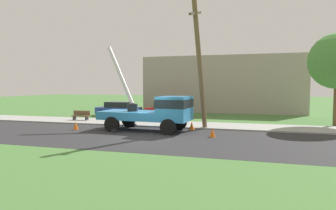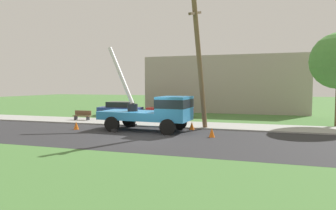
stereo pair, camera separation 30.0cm
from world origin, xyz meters
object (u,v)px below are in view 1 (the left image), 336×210
Objects in this scene: park_bench at (81,116)px; parked_sedan_blue at (119,109)px; leaning_utility_pole at (200,64)px; traffic_cone_curbside at (192,126)px; traffic_cone_ahead at (212,132)px; parked_sedan_red at (169,109)px; traffic_cone_behind at (76,126)px; utility_truck at (157,110)px.

parked_sedan_blue is at bearing 77.54° from park_bench.
leaning_utility_pole is at bearing -38.42° from parked_sedan_blue.
traffic_cone_curbside is 0.13× the size of parked_sedan_blue.
parked_sedan_red is (-5.66, 10.34, 0.43)m from traffic_cone_ahead.
traffic_cone_behind is 0.12× the size of parked_sedan_red.
traffic_cone_ahead is 9.55m from traffic_cone_behind.
park_bench is (-2.35, 4.36, 0.18)m from traffic_cone_behind.
traffic_cone_behind is at bearing -163.99° from traffic_cone_curbside.
parked_sedan_red is at bearing 116.61° from traffic_cone_curbside.
traffic_cone_ahead is at bearing -2.11° from traffic_cone_behind.
utility_truck is 9.25m from parked_sedan_red.
parked_sedan_blue is at bearing 141.28° from traffic_cone_curbside.
leaning_utility_pole is at bearing -13.22° from park_bench.
utility_truck is 12.05× the size of traffic_cone_ahead.
park_bench is (-1.12, -5.09, -0.25)m from parked_sedan_blue.
traffic_cone_curbside is (-0.59, 0.39, -4.23)m from leaning_utility_pole.
traffic_cone_behind is 1.00× the size of traffic_cone_curbside.
traffic_cone_ahead is at bearing -61.31° from parked_sedan_red.
park_bench is (-10.12, 2.13, 0.18)m from traffic_cone_curbside.
utility_truck is at bearing 9.34° from traffic_cone_behind.
traffic_cone_behind is at bearing -61.62° from park_bench.
leaning_utility_pole is 1.97× the size of parked_sedan_blue.
traffic_cone_curbside is at bearing 16.01° from traffic_cone_behind.
leaning_utility_pole is 15.69× the size of traffic_cone_curbside.
park_bench reaches higher than traffic_cone_behind.
traffic_cone_ahead is 11.79m from parked_sedan_red.
parked_sedan_blue is 5.14m from parked_sedan_red.
parked_sedan_red is (-3.88, 7.75, 0.43)m from traffic_cone_curbside.
traffic_cone_behind is (-8.36, -1.84, -4.23)m from leaning_utility_pole.
traffic_cone_ahead is 1.00× the size of traffic_cone_behind.
parked_sedan_blue is (-6.85, 8.52, -0.70)m from utility_truck.
parked_sedan_blue is (-9.59, 7.60, -3.80)m from leaning_utility_pole.
utility_truck is 8.74m from park_bench.
traffic_cone_behind is at bearing -167.57° from leaning_utility_pole.
park_bench is at bearing 156.71° from utility_truck.
leaning_utility_pole is 10.04m from parked_sedan_red.
park_bench is (-6.24, -5.63, -0.25)m from parked_sedan_red.
parked_sedan_blue is (-10.77, 9.80, 0.43)m from traffic_cone_ahead.
utility_truck is at bearing -51.20° from parked_sedan_blue.
traffic_cone_ahead is 1.00× the size of traffic_cone_curbside.
utility_truck is 1.49× the size of parked_sedan_red.
traffic_cone_behind and traffic_cone_curbside have the same top height.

